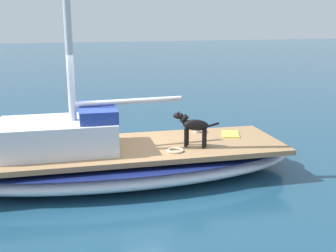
{
  "coord_description": "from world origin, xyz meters",
  "views": [
    {
      "loc": [
        -7.87,
        1.58,
        3.09
      ],
      "look_at": [
        0.0,
        -1.0,
        1.01
      ],
      "focal_mm": 44.36,
      "sensor_mm": 36.0,
      "label": 1
    }
  ],
  "objects_px": {
    "deck_winch": "(197,128)",
    "deck_towel": "(230,134)",
    "sailboat_main": "(121,162)",
    "coiled_rope": "(176,150)",
    "dog_black": "(193,126)"
  },
  "relations": [
    {
      "from": "deck_winch",
      "to": "deck_towel",
      "type": "bearing_deg",
      "value": -123.91
    },
    {
      "from": "sailboat_main",
      "to": "coiled_rope",
      "type": "distance_m",
      "value": 1.19
    },
    {
      "from": "dog_black",
      "to": "coiled_rope",
      "type": "height_order",
      "value": "dog_black"
    },
    {
      "from": "sailboat_main",
      "to": "coiled_rope",
      "type": "xyz_separation_m",
      "value": [
        -0.65,
        -0.94,
        0.35
      ]
    },
    {
      "from": "dog_black",
      "to": "deck_towel",
      "type": "bearing_deg",
      "value": -62.99
    },
    {
      "from": "sailboat_main",
      "to": "dog_black",
      "type": "relative_size",
      "value": 8.98
    },
    {
      "from": "coiled_rope",
      "to": "sailboat_main",
      "type": "bearing_deg",
      "value": 55.51
    },
    {
      "from": "dog_black",
      "to": "coiled_rope",
      "type": "xyz_separation_m",
      "value": [
        -0.21,
        0.45,
        -0.4
      ]
    },
    {
      "from": "sailboat_main",
      "to": "deck_towel",
      "type": "distance_m",
      "value": 2.53
    },
    {
      "from": "deck_towel",
      "to": "dog_black",
      "type": "bearing_deg",
      "value": 117.01
    },
    {
      "from": "sailboat_main",
      "to": "deck_winch",
      "type": "height_order",
      "value": "deck_winch"
    },
    {
      "from": "deck_winch",
      "to": "deck_towel",
      "type": "height_order",
      "value": "deck_winch"
    },
    {
      "from": "deck_towel",
      "to": "deck_winch",
      "type": "bearing_deg",
      "value": 56.09
    },
    {
      "from": "deck_winch",
      "to": "coiled_rope",
      "type": "height_order",
      "value": "deck_winch"
    },
    {
      "from": "sailboat_main",
      "to": "dog_black",
      "type": "xyz_separation_m",
      "value": [
        -0.43,
        -1.39,
        0.75
      ]
    }
  ]
}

